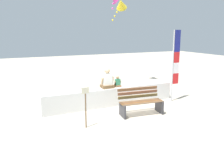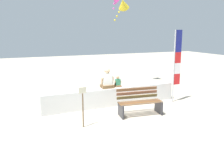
{
  "view_description": "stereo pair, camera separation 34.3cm",
  "coord_description": "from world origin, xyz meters",
  "px_view_note": "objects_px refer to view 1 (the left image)",
  "views": [
    {
      "loc": [
        -3.41,
        -6.37,
        2.77
      ],
      "look_at": [
        0.03,
        1.13,
        1.3
      ],
      "focal_mm": 35.67,
      "sensor_mm": 36.0,
      "label": 1
    },
    {
      "loc": [
        -3.1,
        -6.51,
        2.77
      ],
      "look_at": [
        0.03,
        1.13,
        1.3
      ],
      "focal_mm": 35.67,
      "sensor_mm": 36.0,
      "label": 2
    }
  ],
  "objects_px": {
    "person_adult": "(107,80)",
    "flag_banner": "(175,61)",
    "park_bench": "(140,102)",
    "person_child": "(118,83)",
    "kite_yellow": "(121,4)",
    "sign_post": "(86,104)"
  },
  "relations": [
    {
      "from": "flag_banner",
      "to": "sign_post",
      "type": "bearing_deg",
      "value": -165.99
    },
    {
      "from": "park_bench",
      "to": "flag_banner",
      "type": "height_order",
      "value": "flag_banner"
    },
    {
      "from": "person_child",
      "to": "sign_post",
      "type": "height_order",
      "value": "sign_post"
    },
    {
      "from": "person_child",
      "to": "sign_post",
      "type": "distance_m",
      "value": 2.4
    },
    {
      "from": "flag_banner",
      "to": "sign_post",
      "type": "xyz_separation_m",
      "value": [
        -4.08,
        -1.02,
        -0.92
      ]
    },
    {
      "from": "park_bench",
      "to": "flag_banner",
      "type": "relative_size",
      "value": 0.54
    },
    {
      "from": "person_adult",
      "to": "flag_banner",
      "type": "height_order",
      "value": "flag_banner"
    },
    {
      "from": "flag_banner",
      "to": "kite_yellow",
      "type": "distance_m",
      "value": 3.67
    },
    {
      "from": "person_adult",
      "to": "person_child",
      "type": "height_order",
      "value": "person_adult"
    },
    {
      "from": "park_bench",
      "to": "kite_yellow",
      "type": "relative_size",
      "value": 1.42
    },
    {
      "from": "kite_yellow",
      "to": "sign_post",
      "type": "relative_size",
      "value": 0.9
    },
    {
      "from": "sign_post",
      "to": "kite_yellow",
      "type": "bearing_deg",
      "value": 50.44
    },
    {
      "from": "person_child",
      "to": "kite_yellow",
      "type": "bearing_deg",
      "value": 60.35
    },
    {
      "from": "park_bench",
      "to": "person_adult",
      "type": "relative_size",
      "value": 2.01
    },
    {
      "from": "park_bench",
      "to": "sign_post",
      "type": "height_order",
      "value": "sign_post"
    },
    {
      "from": "sign_post",
      "to": "park_bench",
      "type": "bearing_deg",
      "value": 8.4
    },
    {
      "from": "person_child",
      "to": "kite_yellow",
      "type": "relative_size",
      "value": 0.38
    },
    {
      "from": "park_bench",
      "to": "person_child",
      "type": "xyz_separation_m",
      "value": [
        -0.25,
        1.28,
        0.45
      ]
    },
    {
      "from": "person_adult",
      "to": "kite_yellow",
      "type": "xyz_separation_m",
      "value": [
        1.55,
        1.95,
        3.05
      ]
    },
    {
      "from": "person_child",
      "to": "flag_banner",
      "type": "distance_m",
      "value": 2.47
    },
    {
      "from": "park_bench",
      "to": "person_child",
      "type": "relative_size",
      "value": 3.7
    },
    {
      "from": "person_adult",
      "to": "person_child",
      "type": "xyz_separation_m",
      "value": [
        0.44,
        0.0,
        -0.14
      ]
    }
  ]
}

